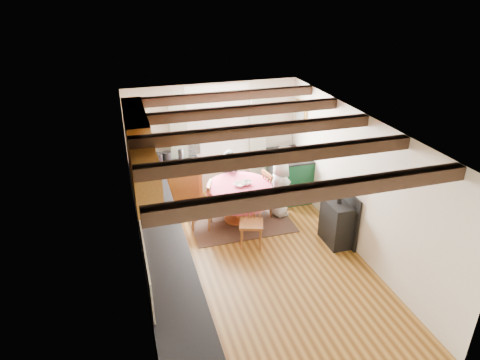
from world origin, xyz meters
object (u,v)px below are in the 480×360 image
object	(u,v)px
chair_left	(202,205)
cast_iron_stove	(338,212)
chair_right	(274,192)
cup	(246,183)
chair_near	(251,222)
aga_range	(289,175)
dining_table	(239,203)
child_right	(280,188)
child_far	(229,178)

from	to	relation	value
chair_left	cast_iron_stove	size ratio (longest dim) A/B	0.75
chair_right	cup	xyz separation A→B (m)	(-0.60, -0.08, 0.33)
chair_near	cup	world-z (taller)	chair_near
aga_range	dining_table	bearing A→B (deg)	-152.52
dining_table	cast_iron_stove	distance (m)	1.90
chair_left	child_right	size ratio (longest dim) A/B	0.79
aga_range	chair_near	bearing A→B (deg)	-130.83
dining_table	aga_range	xyz separation A→B (m)	(1.31, 0.68, 0.11)
dining_table	aga_range	distance (m)	1.48
dining_table	child_right	size ratio (longest dim) A/B	1.05
cup	chair_right	bearing A→B (deg)	7.34
cast_iron_stove	child_right	xyz separation A→B (m)	(-0.60, 1.21, -0.03)
chair_left	cup	xyz separation A→B (m)	(0.88, 0.03, 0.33)
chair_near	chair_right	world-z (taller)	chair_near
chair_near	cast_iron_stove	xyz separation A→B (m)	(1.47, -0.34, 0.15)
cast_iron_stove	cup	xyz separation A→B (m)	(-1.30, 1.22, 0.17)
chair_left	chair_near	bearing A→B (deg)	59.49
chair_right	cast_iron_stove	xyz separation A→B (m)	(0.70, -1.29, 0.16)
cast_iron_stove	cup	bearing A→B (deg)	136.79
dining_table	chair_near	xyz separation A→B (m)	(-0.05, -0.89, 0.10)
child_far	chair_right	bearing A→B (deg)	155.95
chair_left	chair_right	distance (m)	1.48
dining_table	child_far	world-z (taller)	child_far
chair_left	child_right	world-z (taller)	child_right
cast_iron_stove	child_far	world-z (taller)	cast_iron_stove
child_right	chair_right	bearing A→B (deg)	37.31
child_far	chair_near	bearing A→B (deg)	104.86
cup	dining_table	bearing A→B (deg)	171.75
dining_table	child_far	distance (m)	0.72
chair_near	aga_range	xyz separation A→B (m)	(1.36, 1.57, 0.02)
child_far	child_right	world-z (taller)	child_far
chair_left	cast_iron_stove	distance (m)	2.48
chair_right	cast_iron_stove	distance (m)	1.48
cast_iron_stove	child_far	xyz separation A→B (m)	(-1.44, 1.92, -0.02)
cast_iron_stove	aga_range	bearing A→B (deg)	93.28
aga_range	child_right	distance (m)	0.87
chair_left	dining_table	bearing A→B (deg)	113.19
dining_table	aga_range	size ratio (longest dim) A/B	1.18
chair_right	cast_iron_stove	world-z (taller)	cast_iron_stove
child_right	chair_near	bearing A→B (deg)	123.57
chair_near	cast_iron_stove	size ratio (longest dim) A/B	0.76
chair_near	child_far	distance (m)	1.58
dining_table	child_far	xyz separation A→B (m)	(-0.02, 0.68, 0.23)
aga_range	child_far	world-z (taller)	child_far
dining_table	chair_right	bearing A→B (deg)	4.63
chair_near	child_far	xyz separation A→B (m)	(0.03, 1.57, 0.14)
child_far	cup	xyz separation A→B (m)	(0.15, -0.70, 0.19)
dining_table	aga_range	world-z (taller)	aga_range
aga_range	cast_iron_stove	distance (m)	1.93
dining_table	aga_range	bearing A→B (deg)	27.48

